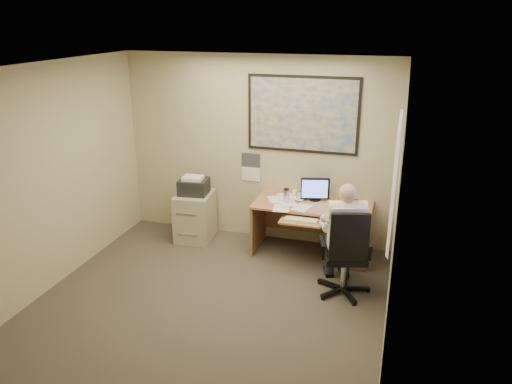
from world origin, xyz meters
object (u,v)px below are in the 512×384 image
(filing_cabinet, at_px, (195,212))
(office_chair, at_px, (342,269))
(person, at_px, (346,239))
(desk, at_px, (336,227))

(filing_cabinet, bearing_deg, office_chair, -28.81)
(office_chair, distance_m, person, 0.37)
(person, bearing_deg, filing_cabinet, 140.96)
(filing_cabinet, relative_size, person, 0.71)
(desk, relative_size, office_chair, 1.42)
(desk, height_order, person, person)
(desk, xyz_separation_m, person, (0.23, -0.92, 0.25))
(filing_cabinet, xyz_separation_m, office_chair, (2.32, -0.98, -0.09))
(desk, height_order, filing_cabinet, desk)
(office_chair, xyz_separation_m, person, (0.01, 0.08, 0.36))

